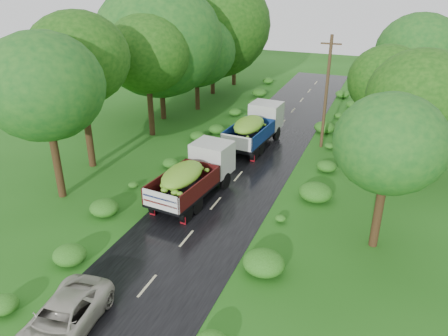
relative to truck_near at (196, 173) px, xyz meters
The scene contains 10 objects.
ground 8.66m from the truck_near, 80.20° to the right, with size 120.00×120.00×0.00m, color #194B10.
road 4.01m from the truck_near, 66.83° to the right, with size 6.50×80.00×0.02m, color black.
road_lines 3.21m from the truck_near, 58.72° to the right, with size 0.12×69.60×0.00m.
truck_near is the anchor object (origin of this frame).
truck_far 9.55m from the truck_near, 85.16° to the left, with size 3.00×7.12×2.92m.
car 11.99m from the truck_near, 90.65° to the right, with size 2.23×4.84×1.34m, color #B4AFA0.
utility_pole 12.79m from the truck_near, 62.76° to the left, with size 1.50×0.24×8.58m.
trees_left 17.38m from the truck_near, 120.21° to the left, with size 6.03×34.03×9.59m.
trees_right 16.55m from the truck_near, 45.62° to the left, with size 5.77×26.08×7.83m.
shrubs 5.94m from the truck_near, 75.56° to the left, with size 11.90×44.00×0.70m.
Camera 1 is at (8.86, -13.11, 13.00)m, focal length 35.00 mm.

